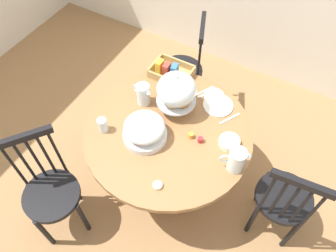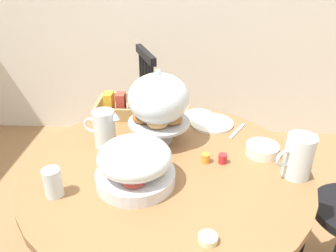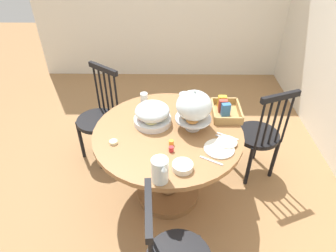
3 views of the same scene
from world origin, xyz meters
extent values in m
plane|color=#997047|center=(0.00, 0.00, 0.00)|extent=(10.00, 10.00, 0.00)
cylinder|color=olive|center=(0.05, 0.15, 0.72)|extent=(1.17, 1.17, 0.04)
cylinder|color=brown|center=(0.05, 0.15, 0.39)|extent=(0.14, 0.14, 0.63)
cylinder|color=brown|center=(0.05, 0.15, 0.03)|extent=(0.56, 0.56, 0.06)
cylinder|color=black|center=(-0.48, -0.56, 0.45)|extent=(0.40, 0.40, 0.04)
cylinder|color=black|center=(-0.45, -0.76, 0.23)|extent=(0.04, 0.04, 0.45)
cylinder|color=black|center=(-0.29, -0.53, 0.23)|extent=(0.04, 0.04, 0.45)
cylinder|color=black|center=(-0.68, -0.59, 0.23)|extent=(0.04, 0.04, 0.45)
cylinder|color=black|center=(-0.51, -0.36, 0.23)|extent=(0.04, 0.04, 0.45)
cylinder|color=black|center=(-0.69, -0.57, 0.69)|extent=(0.02, 0.02, 0.48)
cylinder|color=black|center=(-0.65, -0.52, 0.69)|extent=(0.02, 0.02, 0.48)
cylinder|color=black|center=(-0.61, -0.46, 0.69)|extent=(0.02, 0.02, 0.48)
cylinder|color=black|center=(-0.57, -0.41, 0.69)|extent=(0.02, 0.02, 0.48)
cylinder|color=black|center=(-0.52, -0.35, 0.69)|extent=(0.02, 0.02, 0.48)
cube|color=black|center=(-0.61, -0.46, 0.95)|extent=(0.25, 0.31, 0.05)
cylinder|color=black|center=(1.02, 0.07, 0.69)|extent=(0.02, 0.02, 0.48)
cylinder|color=black|center=(0.95, 0.06, 0.69)|extent=(0.02, 0.02, 0.48)
cylinder|color=black|center=(0.88, 0.05, 0.69)|extent=(0.02, 0.02, 0.48)
cylinder|color=black|center=(0.81, 0.05, 0.69)|extent=(0.02, 0.02, 0.48)
cube|color=black|center=(0.95, 0.06, 0.95)|extent=(0.36, 0.07, 0.05)
cylinder|color=black|center=(-0.27, 0.97, 0.45)|extent=(0.40, 0.40, 0.04)
cylinder|color=black|center=(-0.46, 1.05, 0.23)|extent=(0.04, 0.04, 0.45)
cylinder|color=black|center=(-0.35, 0.79, 0.23)|extent=(0.04, 0.04, 0.45)
cylinder|color=black|center=(-0.20, 1.15, 0.23)|extent=(0.04, 0.04, 0.45)
cylinder|color=black|center=(-0.09, 0.89, 0.23)|extent=(0.04, 0.04, 0.45)
cylinder|color=black|center=(-0.18, 1.16, 0.69)|extent=(0.02, 0.02, 0.48)
cylinder|color=black|center=(-0.15, 1.09, 0.69)|extent=(0.02, 0.02, 0.48)
cylinder|color=black|center=(-0.13, 1.03, 0.69)|extent=(0.02, 0.02, 0.48)
cylinder|color=black|center=(-0.10, 0.96, 0.69)|extent=(0.02, 0.02, 0.48)
cylinder|color=black|center=(-0.07, 0.90, 0.69)|extent=(0.02, 0.02, 0.48)
cube|color=black|center=(-0.13, 1.03, 0.95)|extent=(0.17, 0.35, 0.05)
cylinder|color=silver|center=(0.01, 0.34, 0.75)|extent=(0.12, 0.12, 0.02)
cylinder|color=silver|center=(0.01, 0.34, 0.79)|extent=(0.03, 0.03, 0.09)
cylinder|color=silver|center=(0.01, 0.34, 0.84)|extent=(0.28, 0.28, 0.01)
torus|color=#B27033|center=(0.07, 0.33, 0.86)|extent=(0.10, 0.10, 0.03)
torus|color=#D19347|center=(0.02, 0.38, 0.86)|extent=(0.10, 0.10, 0.03)
torus|color=#935628|center=(-0.06, 0.34, 0.86)|extent=(0.10, 0.10, 0.03)
torus|color=tan|center=(0.01, 0.29, 0.86)|extent=(0.10, 0.10, 0.03)
ellipsoid|color=silver|center=(0.01, 0.34, 0.95)|extent=(0.27, 0.27, 0.22)
sphere|color=silver|center=(0.01, 0.34, 1.07)|extent=(0.02, 0.02, 0.02)
cylinder|color=silver|center=(-0.05, 0.02, 0.77)|extent=(0.30, 0.30, 0.05)
ellipsoid|color=beige|center=(0.01, 0.01, 0.80)|extent=(0.09, 0.09, 0.03)
ellipsoid|color=#8CBF59|center=(-0.05, 0.09, 0.80)|extent=(0.09, 0.09, 0.03)
ellipsoid|color=#6B2D4C|center=(-0.12, 0.01, 0.80)|extent=(0.09, 0.09, 0.03)
ellipsoid|color=#CC3D33|center=(-0.05, -0.05, 0.80)|extent=(0.09, 0.09, 0.03)
ellipsoid|color=silver|center=(-0.05, 0.02, 0.85)|extent=(0.28, 0.28, 0.13)
cylinder|color=silver|center=(0.57, 0.10, 0.83)|extent=(0.11, 0.11, 0.17)
cylinder|color=orange|center=(0.57, 0.10, 0.80)|extent=(0.10, 0.10, 0.12)
cone|color=silver|center=(0.62, 0.13, 0.90)|extent=(0.05, 0.05, 0.03)
torus|color=silver|center=(0.50, 0.07, 0.84)|extent=(0.07, 0.04, 0.07)
cylinder|color=silver|center=(-0.23, 0.28, 0.83)|extent=(0.10, 0.10, 0.17)
cylinder|color=white|center=(-0.23, 0.28, 0.80)|extent=(0.09, 0.09, 0.12)
cone|color=silver|center=(-0.17, 0.27, 0.90)|extent=(0.04, 0.04, 0.03)
torus|color=silver|center=(-0.29, 0.30, 0.83)|extent=(0.08, 0.03, 0.07)
cube|color=tan|center=(-0.19, 0.63, 0.75)|extent=(0.30, 0.22, 0.01)
cube|color=tan|center=(-0.19, 0.52, 0.78)|extent=(0.30, 0.02, 0.07)
cube|color=tan|center=(-0.19, 0.74, 0.78)|extent=(0.30, 0.02, 0.07)
cube|color=tan|center=(-0.34, 0.63, 0.78)|extent=(0.02, 0.22, 0.07)
cube|color=tan|center=(-0.04, 0.63, 0.78)|extent=(0.02, 0.22, 0.07)
cube|color=gold|center=(-0.28, 0.60, 0.81)|extent=(0.05, 0.07, 0.11)
cube|color=#B23D33|center=(-0.21, 0.60, 0.81)|extent=(0.05, 0.07, 0.11)
cube|color=#336BAD|center=(-0.15, 0.62, 0.81)|extent=(0.05, 0.08, 0.11)
cylinder|color=white|center=(0.26, 0.52, 0.75)|extent=(0.22, 0.22, 0.01)
cylinder|color=white|center=(0.20, 0.58, 0.76)|extent=(0.15, 0.15, 0.01)
cylinder|color=white|center=(0.47, 0.25, 0.76)|extent=(0.14, 0.14, 0.04)
cylinder|color=silver|center=(-0.33, -0.07, 0.80)|extent=(0.06, 0.06, 0.11)
cylinder|color=beige|center=(0.21, -0.25, 0.75)|extent=(0.06, 0.06, 0.02)
cylinder|color=#B7282D|center=(0.29, 0.17, 0.76)|extent=(0.04, 0.04, 0.04)
cylinder|color=orange|center=(0.22, 0.17, 0.76)|extent=(0.04, 0.04, 0.04)
cube|color=silver|center=(0.14, 0.58, 0.74)|extent=(0.10, 0.15, 0.01)
cube|color=silver|center=(0.12, 0.60, 0.74)|extent=(0.10, 0.15, 0.01)
cube|color=silver|center=(0.39, 0.45, 0.74)|extent=(0.10, 0.15, 0.01)
camera|label=1|loc=(0.71, -1.02, 2.60)|focal=35.52mm
camera|label=2|loc=(0.12, -0.98, 1.52)|focal=35.21mm
camera|label=3|loc=(1.86, 0.17, 2.13)|focal=31.39mm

